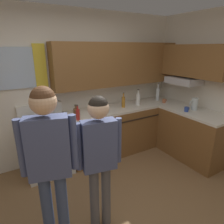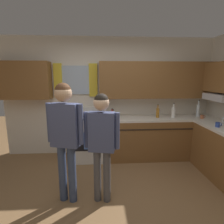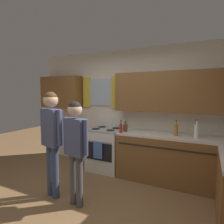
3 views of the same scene
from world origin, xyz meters
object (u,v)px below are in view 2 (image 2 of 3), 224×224
object	(u,v)px
bottle_squat_brown	(113,115)
adult_left	(65,130)
bottle_sauce_red	(112,116)
mug_cobalt_blue	(218,125)
bottle_oil_amber	(158,113)
adult_in_plaid	(102,136)
bottle_tall_clear	(198,110)
bottle_milk_white	(173,112)
stove_oven	(90,138)
cup_terracotta	(202,117)

from	to	relation	value
bottle_squat_brown	adult_left	xyz separation A→B (m)	(-0.73, -1.26, 0.08)
bottle_sauce_red	mug_cobalt_blue	distance (m)	1.89
bottle_oil_amber	adult_in_plaid	bearing A→B (deg)	-131.54
bottle_tall_clear	adult_left	distance (m)	2.95
bottle_squat_brown	bottle_milk_white	xyz separation A→B (m)	(1.30, 0.05, 0.04)
stove_oven	bottle_sauce_red	xyz separation A→B (m)	(0.46, -0.25, 0.53)
stove_oven	bottle_sauce_red	world-z (taller)	bottle_sauce_red
stove_oven	adult_in_plaid	xyz separation A→B (m)	(0.25, -1.40, 0.51)
adult_left	adult_in_plaid	distance (m)	0.50
bottle_milk_white	bottle_oil_amber	world-z (taller)	bottle_milk_white
stove_oven	mug_cobalt_blue	size ratio (longest dim) A/B	9.58
bottle_squat_brown	bottle_tall_clear	distance (m)	1.88
stove_oven	adult_left	world-z (taller)	adult_left
adult_left	cup_terracotta	bearing A→B (deg)	24.13
bottle_tall_clear	bottle_oil_amber	size ratio (longest dim) A/B	1.28
bottle_tall_clear	cup_terracotta	world-z (taller)	bottle_tall_clear
bottle_squat_brown	bottle_milk_white	world-z (taller)	bottle_milk_white
bottle_squat_brown	bottle_oil_amber	xyz separation A→B (m)	(0.96, 0.06, 0.03)
bottle_tall_clear	mug_cobalt_blue	bearing A→B (deg)	-96.83
bottle_squat_brown	bottle_oil_amber	bearing A→B (deg)	3.41
bottle_oil_amber	mug_cobalt_blue	bearing A→B (deg)	-43.79
bottle_sauce_red	adult_in_plaid	distance (m)	1.17
bottle_squat_brown	adult_in_plaid	distance (m)	1.32
bottle_milk_white	bottle_sauce_red	xyz separation A→B (m)	(-1.33, -0.20, -0.03)
adult_left	adult_in_plaid	bearing A→B (deg)	-4.52
stove_oven	adult_left	xyz separation A→B (m)	(-0.24, -1.36, 0.59)
stove_oven	bottle_tall_clear	xyz separation A→B (m)	(2.37, 0.02, 0.57)
mug_cobalt_blue	adult_left	size ratio (longest dim) A/B	0.07
mug_cobalt_blue	cup_terracotta	world-z (taller)	mug_cobalt_blue
bottle_squat_brown	adult_left	size ratio (longest dim) A/B	0.12
mug_cobalt_blue	adult_left	bearing A→B (deg)	-168.02
bottle_milk_white	adult_left	size ratio (longest dim) A/B	0.19
bottle_milk_white	bottle_tall_clear	size ratio (longest dim) A/B	0.85
mug_cobalt_blue	cup_terracotta	bearing A→B (deg)	82.66
bottle_milk_white	adult_in_plaid	distance (m)	2.05
bottle_oil_amber	cup_terracotta	size ratio (longest dim) A/B	2.63
bottle_squat_brown	cup_terracotta	world-z (taller)	bottle_squat_brown
adult_left	bottle_squat_brown	bearing A→B (deg)	59.89
bottle_milk_white	bottle_sauce_red	bearing A→B (deg)	-171.36
bottle_oil_amber	adult_left	distance (m)	2.14
stove_oven	bottle_tall_clear	size ratio (longest dim) A/B	3.00
bottle_oil_amber	cup_terracotta	bearing A→B (deg)	-9.85
bottle_sauce_red	adult_in_plaid	size ratio (longest dim) A/B	0.16
mug_cobalt_blue	bottle_oil_amber	bearing A→B (deg)	136.21
bottle_squat_brown	bottle_sauce_red	distance (m)	0.15
cup_terracotta	adult_left	size ratio (longest dim) A/B	0.06
mug_cobalt_blue	bottle_tall_clear	bearing A→B (deg)	83.17
bottle_squat_brown	bottle_sauce_red	world-z (taller)	bottle_sauce_red
bottle_squat_brown	mug_cobalt_blue	size ratio (longest dim) A/B	1.79
bottle_tall_clear	adult_left	xyz separation A→B (m)	(-2.61, -1.38, 0.02)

